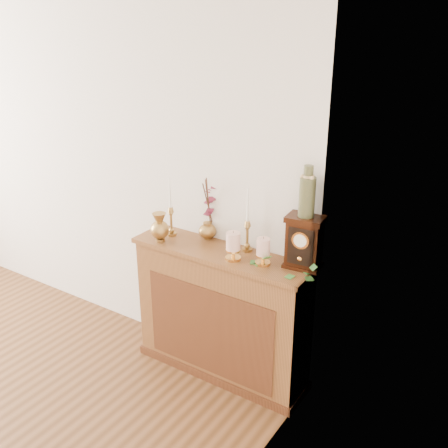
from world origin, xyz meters
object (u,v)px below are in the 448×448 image
Objects in this scene: ginger_jar at (210,210)px; ceramic_vase at (307,194)px; candlestick_center at (247,231)px; mantel_clock at (304,243)px; bud_vase at (160,228)px; candlestick_left at (171,217)px.

ginger_jar is 0.76m from ceramic_vase.
mantel_clock is (0.40, -0.02, 0.02)m from candlestick_center.
bud_vase is (-0.56, -0.19, -0.04)m from candlestick_center.
candlestick_center is 0.40m from mantel_clock.
ceramic_vase reaches higher than ginger_jar.
bud_vase is at bearing -134.71° from ginger_jar.
candlestick_center reaches higher than bud_vase.
candlestick_left is 0.99× the size of candlestick_center.
candlestick_left reaches higher than bud_vase.
ceramic_vase is at bearing -1.80° from candlestick_center.
bud_vase is 0.45× the size of ginger_jar.
ginger_jar is (-0.32, 0.05, 0.06)m from candlestick_center.
ginger_jar is 1.46× the size of ceramic_vase.
ceramic_vase reaches higher than candlestick_center.
candlestick_left is at bearing 177.41° from mantel_clock.
candlestick_center reaches higher than candlestick_left.
candlestick_center is at bearing 178.20° from ceramic_vase.
mantel_clock is at bearing 3.01° from candlestick_left.
mantel_clock is (0.96, 0.05, 0.02)m from candlestick_left.
candlestick_left is 0.96m from mantel_clock.
ginger_jar is 1.36× the size of mantel_clock.
ceramic_vase is (-0.00, 0.00, 0.30)m from mantel_clock.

